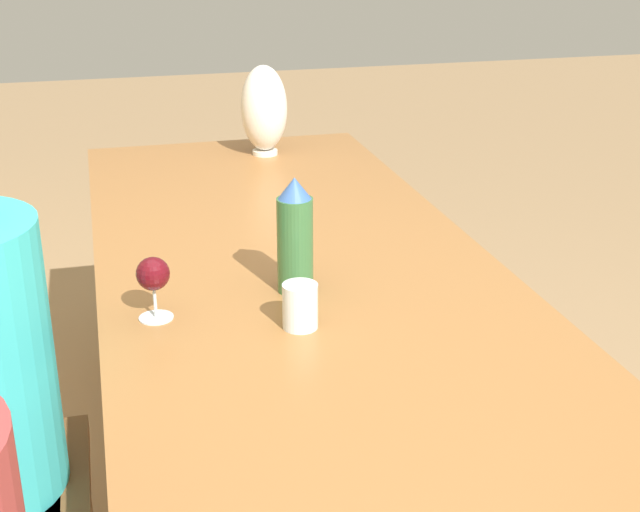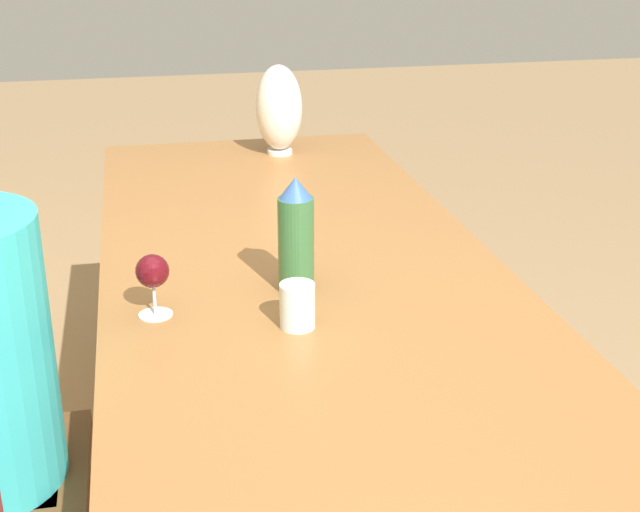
% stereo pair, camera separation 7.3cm
% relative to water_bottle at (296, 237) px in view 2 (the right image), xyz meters
% --- Properties ---
extents(dining_table, '(3.09, 0.93, 0.75)m').
position_rel_water_bottle_xyz_m(dining_table, '(-0.21, -0.04, -0.19)').
color(dining_table, '#936033').
rests_on(dining_table, ground_plane).
extents(water_bottle, '(0.08, 0.08, 0.26)m').
position_rel_water_bottle_xyz_m(water_bottle, '(0.00, 0.00, 0.00)').
color(water_bottle, '#336638').
rests_on(water_bottle, dining_table).
extents(water_tumbler, '(0.07, 0.07, 0.09)m').
position_rel_water_bottle_xyz_m(water_tumbler, '(-0.18, 0.03, -0.08)').
color(water_tumbler, silver).
rests_on(water_tumbler, dining_table).
extents(vase, '(0.15, 0.15, 0.30)m').
position_rel_water_bottle_xyz_m(vase, '(1.12, -0.15, 0.03)').
color(vase, silver).
rests_on(vase, dining_table).
extents(wine_glass_2, '(0.07, 0.07, 0.13)m').
position_rel_water_bottle_xyz_m(wine_glass_2, '(-0.07, 0.31, -0.03)').
color(wine_glass_2, silver).
rests_on(wine_glass_2, dining_table).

